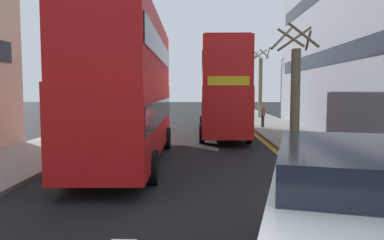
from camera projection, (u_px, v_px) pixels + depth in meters
The scene contains 10 objects.
sidewalk_right at pixel (318, 147), 17.66m from camera, with size 4.00×80.00×0.14m, color gray.
sidewalk_left at pixel (54, 146), 18.01m from camera, with size 4.00×80.00×0.14m, color gray.
kerb_line_outer at pixel (284, 156), 15.73m from camera, with size 0.10×56.00×0.01m, color yellow.
kerb_line_inner at pixel (280, 156), 15.73m from camera, with size 0.10×56.00×0.01m, color yellow.
double_decker_bus_away at pixel (129, 85), 14.07m from camera, with size 3.04×10.87×5.64m.
double_decker_bus_oncoming at pixel (222, 87), 22.62m from camera, with size 2.80×10.81×5.64m.
taxi_minivan at pixel (349, 231), 4.52m from camera, with size 2.99×5.12×2.12m.
pedestrian_far at pixel (263, 116), 26.74m from camera, with size 0.34×0.22×1.62m.
street_tree_mid at pixel (260, 84), 36.91m from camera, with size 1.80×1.76×7.03m.
street_tree_far at pixel (295, 92), 16.75m from camera, with size 2.08×2.13×5.76m.
Camera 1 is at (0.84, -1.65, 2.82)m, focal length 33.94 mm.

